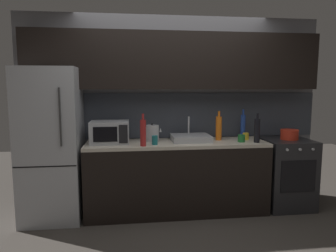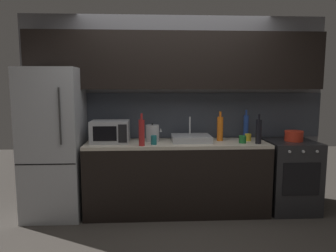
{
  "view_description": "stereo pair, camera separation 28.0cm",
  "coord_description": "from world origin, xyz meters",
  "px_view_note": "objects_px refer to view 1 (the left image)",
  "views": [
    {
      "loc": [
        -0.58,
        -2.84,
        1.58
      ],
      "look_at": [
        -0.11,
        0.9,
        1.1
      ],
      "focal_mm": 33.05,
      "sensor_mm": 36.0,
      "label": 1
    },
    {
      "loc": [
        -0.3,
        -2.87,
        1.58
      ],
      "look_at": [
        -0.11,
        0.9,
        1.1
      ],
      "focal_mm": 33.05,
      "sensor_mm": 36.0,
      "label": 2
    }
  ],
  "objects_px": {
    "wine_bottle_dark": "(257,130)",
    "mug_green": "(241,138)",
    "refrigerator": "(52,145)",
    "kettle": "(152,133)",
    "microwave": "(110,132)",
    "oven_range": "(286,173)",
    "wine_bottle_red": "(143,132)",
    "wine_bottle_orange": "(219,128)",
    "mug_yellow": "(246,136)",
    "cooking_pot": "(289,134)",
    "wine_bottle_blue": "(243,126)",
    "mug_teal": "(155,140)"
  },
  "relations": [
    {
      "from": "wine_bottle_dark",
      "to": "mug_green",
      "type": "distance_m",
      "value": 0.21
    },
    {
      "from": "refrigerator",
      "to": "kettle",
      "type": "distance_m",
      "value": 1.2
    },
    {
      "from": "refrigerator",
      "to": "mug_green",
      "type": "height_order",
      "value": "refrigerator"
    },
    {
      "from": "microwave",
      "to": "kettle",
      "type": "relative_size",
      "value": 1.97
    },
    {
      "from": "oven_range",
      "to": "wine_bottle_red",
      "type": "distance_m",
      "value": 1.99
    },
    {
      "from": "wine_bottle_orange",
      "to": "kettle",
      "type": "bearing_deg",
      "value": -178.82
    },
    {
      "from": "wine_bottle_orange",
      "to": "mug_green",
      "type": "xyz_separation_m",
      "value": [
        0.24,
        -0.18,
        -0.11
      ]
    },
    {
      "from": "wine_bottle_red",
      "to": "mug_yellow",
      "type": "bearing_deg",
      "value": 11.22
    },
    {
      "from": "refrigerator",
      "to": "cooking_pot",
      "type": "bearing_deg",
      "value": 0.0
    },
    {
      "from": "wine_bottle_orange",
      "to": "wine_bottle_dark",
      "type": "distance_m",
      "value": 0.48
    },
    {
      "from": "wine_bottle_dark",
      "to": "mug_yellow",
      "type": "xyz_separation_m",
      "value": [
        -0.06,
        0.21,
        -0.11
      ]
    },
    {
      "from": "oven_range",
      "to": "wine_bottle_blue",
      "type": "bearing_deg",
      "value": 159.27
    },
    {
      "from": "microwave",
      "to": "wine_bottle_red",
      "type": "xyz_separation_m",
      "value": [
        0.39,
        -0.24,
        0.02
      ]
    },
    {
      "from": "mug_teal",
      "to": "wine_bottle_red",
      "type": "bearing_deg",
      "value": -153.45
    },
    {
      "from": "microwave",
      "to": "mug_yellow",
      "type": "height_order",
      "value": "microwave"
    },
    {
      "from": "microwave",
      "to": "wine_bottle_orange",
      "type": "relative_size",
      "value": 1.23
    },
    {
      "from": "refrigerator",
      "to": "cooking_pot",
      "type": "relative_size",
      "value": 7.89
    },
    {
      "from": "cooking_pot",
      "to": "microwave",
      "type": "bearing_deg",
      "value": 179.54
    },
    {
      "from": "wine_bottle_red",
      "to": "mug_green",
      "type": "xyz_separation_m",
      "value": [
        1.22,
        0.11,
        -0.11
      ]
    },
    {
      "from": "wine_bottle_orange",
      "to": "mug_teal",
      "type": "relative_size",
      "value": 3.45
    },
    {
      "from": "wine_bottle_dark",
      "to": "mug_yellow",
      "type": "relative_size",
      "value": 4.05
    },
    {
      "from": "wine_bottle_blue",
      "to": "wine_bottle_red",
      "type": "height_order",
      "value": "wine_bottle_blue"
    },
    {
      "from": "oven_range",
      "to": "cooking_pot",
      "type": "distance_m",
      "value": 0.52
    },
    {
      "from": "wine_bottle_red",
      "to": "mug_yellow",
      "type": "height_order",
      "value": "wine_bottle_red"
    },
    {
      "from": "oven_range",
      "to": "wine_bottle_dark",
      "type": "distance_m",
      "value": 0.79
    },
    {
      "from": "oven_range",
      "to": "mug_teal",
      "type": "distance_m",
      "value": 1.82
    },
    {
      "from": "wine_bottle_orange",
      "to": "wine_bottle_dark",
      "type": "bearing_deg",
      "value": -29.03
    },
    {
      "from": "refrigerator",
      "to": "wine_bottle_orange",
      "type": "height_order",
      "value": "refrigerator"
    },
    {
      "from": "microwave",
      "to": "mug_yellow",
      "type": "xyz_separation_m",
      "value": [
        1.73,
        0.03,
        -0.09
      ]
    },
    {
      "from": "oven_range",
      "to": "mug_green",
      "type": "xyz_separation_m",
      "value": [
        -0.66,
        -0.11,
        0.49
      ]
    },
    {
      "from": "mug_teal",
      "to": "cooking_pot",
      "type": "bearing_deg",
      "value": 4.81
    },
    {
      "from": "wine_bottle_dark",
      "to": "oven_range",
      "type": "bearing_deg",
      "value": 18.02
    },
    {
      "from": "kettle",
      "to": "mug_green",
      "type": "bearing_deg",
      "value": -8.32
    },
    {
      "from": "microwave",
      "to": "mug_teal",
      "type": "relative_size",
      "value": 4.26
    },
    {
      "from": "mug_teal",
      "to": "refrigerator",
      "type": "bearing_deg",
      "value": 173.01
    },
    {
      "from": "wine_bottle_orange",
      "to": "mug_yellow",
      "type": "relative_size",
      "value": 4.18
    },
    {
      "from": "refrigerator",
      "to": "mug_teal",
      "type": "relative_size",
      "value": 16.66
    },
    {
      "from": "microwave",
      "to": "cooking_pot",
      "type": "height_order",
      "value": "microwave"
    },
    {
      "from": "wine_bottle_blue",
      "to": "wine_bottle_red",
      "type": "relative_size",
      "value": 1.01
    },
    {
      "from": "kettle",
      "to": "cooking_pot",
      "type": "bearing_deg",
      "value": -1.7
    },
    {
      "from": "oven_range",
      "to": "wine_bottle_dark",
      "type": "height_order",
      "value": "wine_bottle_dark"
    },
    {
      "from": "kettle",
      "to": "wine_bottle_red",
      "type": "bearing_deg",
      "value": -114.73
    },
    {
      "from": "wine_bottle_blue",
      "to": "mug_teal",
      "type": "relative_size",
      "value": 3.53
    },
    {
      "from": "wine_bottle_dark",
      "to": "mug_teal",
      "type": "height_order",
      "value": "wine_bottle_dark"
    },
    {
      "from": "mug_teal",
      "to": "oven_range",
      "type": "bearing_deg",
      "value": 4.83
    },
    {
      "from": "wine_bottle_red",
      "to": "kettle",
      "type": "bearing_deg",
      "value": 65.27
    },
    {
      "from": "refrigerator",
      "to": "microwave",
      "type": "relative_size",
      "value": 3.92
    },
    {
      "from": "microwave",
      "to": "wine_bottle_dark",
      "type": "bearing_deg",
      "value": -5.69
    },
    {
      "from": "microwave",
      "to": "cooking_pot",
      "type": "relative_size",
      "value": 2.02
    },
    {
      "from": "mug_yellow",
      "to": "mug_green",
      "type": "bearing_deg",
      "value": -127.04
    }
  ]
}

